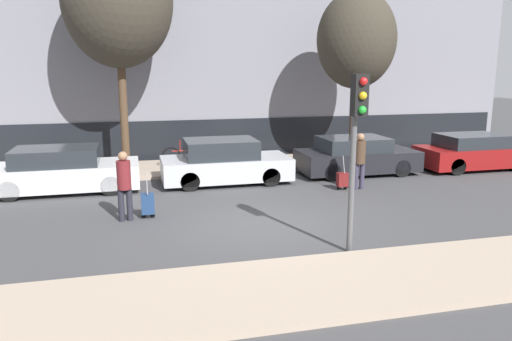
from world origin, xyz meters
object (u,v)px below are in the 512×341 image
parked_bicycle (185,156)px  trolley_right (342,180)px  trolley_left (148,204)px  bare_tree_near_crossing (356,40)px  parked_car_0 (62,171)px  parked_car_2 (356,156)px  pedestrian_right (360,158)px  bare_tree_down_street (118,0)px  parked_car_3 (473,152)px  pedestrian_left (124,182)px  parked_car_1 (224,163)px  traffic_light (357,128)px

parked_bicycle → trolley_right: bearing=-45.8°
trolley_left → bare_tree_near_crossing: bearing=32.9°
parked_bicycle → parked_car_0: bearing=-147.7°
parked_car_0 → parked_car_2: 9.81m
pedestrian_right → bare_tree_down_street: (-7.04, 4.34, 4.94)m
parked_car_3 → pedestrian_left: pedestrian_left is taller
parked_car_1 → pedestrian_right: size_ratio=2.37×
parked_car_2 → traffic_light: size_ratio=1.14×
pedestrian_right → bare_tree_near_crossing: bare_tree_near_crossing is taller
parked_car_1 → parked_car_3: (9.38, -0.06, -0.05)m
parked_car_1 → bare_tree_down_street: bearing=142.1°
parked_car_2 → bare_tree_near_crossing: bearing=70.1°
pedestrian_left → trolley_left: 0.83m
traffic_light → pedestrian_right: bearing=63.0°
parked_car_0 → traffic_light: traffic_light is taller
trolley_left → traffic_light: size_ratio=0.32×
bare_tree_near_crossing → pedestrian_right: bearing=-111.6°
parked_car_2 → pedestrian_right: bearing=-112.7°
parked_car_1 → pedestrian_left: pedestrian_left is taller
pedestrian_left → parked_car_0: bearing=-70.4°
bare_tree_near_crossing → traffic_light: bearing=-114.8°
parked_car_0 → trolley_right: size_ratio=4.12×
trolley_left → pedestrian_right: pedestrian_right is taller
trolley_right → parked_car_0: bearing=167.0°
traffic_light → parked_bicycle: (-2.35, 9.51, -2.11)m
parked_car_0 → pedestrian_left: bearing=-61.9°
pedestrian_right → bare_tree_near_crossing: size_ratio=0.27×
parked_car_1 → bare_tree_down_street: 6.61m
parked_car_0 → traffic_light: bearing=-47.5°
parked_car_0 → bare_tree_near_crossing: (10.37, 1.69, 4.06)m
traffic_light → parked_car_0: bearing=132.5°
parked_car_1 → parked_car_3: parked_car_1 is taller
traffic_light → bare_tree_near_crossing: size_ratio=0.57×
parked_car_0 → traffic_light: (6.38, -6.96, 1.96)m
parked_bicycle → bare_tree_down_street: bearing=-175.7°
parked_car_3 → bare_tree_down_street: bare_tree_down_street is taller
parked_car_0 → pedestrian_right: 9.15m
bare_tree_near_crossing → bare_tree_down_street: size_ratio=0.79×
traffic_light → parked_car_2: bearing=64.2°
trolley_left → parked_bicycle: size_ratio=0.67×
pedestrian_left → trolley_right: 6.73m
pedestrian_right → bare_tree_near_crossing: bearing=70.7°
parked_car_0 → bare_tree_near_crossing: bare_tree_near_crossing is taller
parked_bicycle → bare_tree_down_street: size_ratio=0.22×
parked_car_1 → parked_bicycle: size_ratio=2.36×
parked_car_3 → pedestrian_right: bearing=-161.4°
parked_car_1 → parked_car_0: bearing=179.4°
parked_car_0 → pedestrian_right: pedestrian_right is taller
trolley_left → parked_bicycle: trolley_left is taller
parked_car_3 → traffic_light: 10.74m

